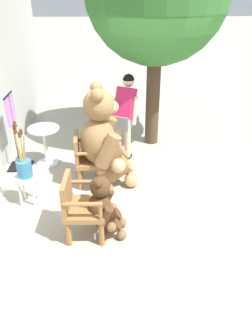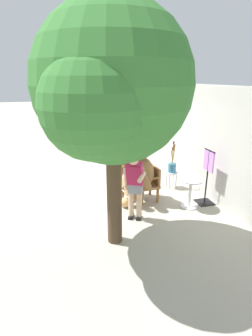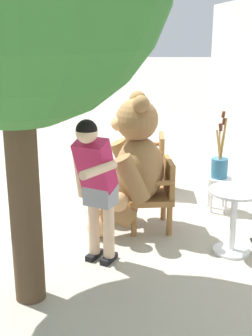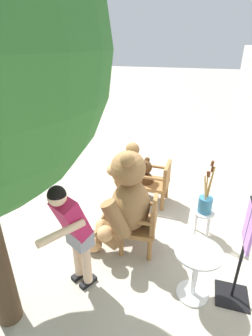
{
  "view_description": "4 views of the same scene",
  "coord_description": "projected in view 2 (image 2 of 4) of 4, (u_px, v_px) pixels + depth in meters",
  "views": [
    {
      "loc": [
        -4.1,
        0.28,
        2.98
      ],
      "look_at": [
        -0.07,
        0.14,
        0.66
      ],
      "focal_mm": 35.0,
      "sensor_mm": 36.0,
      "label": 1
    },
    {
      "loc": [
        6.43,
        -1.34,
        2.97
      ],
      "look_at": [
        0.32,
        0.24,
        0.78
      ],
      "focal_mm": 28.0,
      "sensor_mm": 36.0,
      "label": 2
    },
    {
      "loc": [
        5.95,
        0.42,
        2.4
      ],
      "look_at": [
        0.29,
        0.4,
        0.65
      ],
      "focal_mm": 50.0,
      "sensor_mm": 36.0,
      "label": 3
    },
    {
      "loc": [
        3.75,
        1.4,
        2.91
      ],
      "look_at": [
        -0.17,
        0.25,
        0.93
      ],
      "focal_mm": 28.0,
      "sensor_mm": 36.0,
      "label": 4
    }
  ],
  "objects": [
    {
      "name": "teddy_bear_small",
      "position": [
        125.0,
        168.0,
        7.74
      ],
      "size": [
        0.54,
        0.52,
        0.91
      ],
      "color": "#4C3019",
      "rests_on": "ground"
    },
    {
      "name": "teddy_bear_large",
      "position": [
        139.0,
        171.0,
        6.4
      ],
      "size": [
        1.0,
        0.97,
        1.65
      ],
      "color": "olive",
      "rests_on": "ground"
    },
    {
      "name": "patio_tree",
      "position": [
        110.0,
        89.0,
        4.01
      ],
      "size": [
        2.67,
        2.54,
        4.13
      ],
      "color": "#473523",
      "rests_on": "ground"
    },
    {
      "name": "clothing_display_stand",
      "position": [
        207.0,
        176.0,
        6.32
      ],
      "size": [
        0.44,
        0.4,
        1.36
      ],
      "color": "black",
      "rests_on": "ground"
    },
    {
      "name": "wooden_chair_left",
      "position": [
        134.0,
        166.0,
        7.8
      ],
      "size": [
        0.58,
        0.54,
        0.86
      ],
      "color": "olive",
      "rests_on": "ground"
    },
    {
      "name": "brush_bucket",
      "position": [
        172.0,
        166.0,
        7.26
      ],
      "size": [
        0.22,
        0.22,
        0.88
      ],
      "color": "teal",
      "rests_on": "white_stool"
    },
    {
      "name": "round_side_table",
      "position": [
        190.0,
        190.0,
        6.2
      ],
      "size": [
        0.56,
        0.56,
        0.72
      ],
      "color": "silver",
      "rests_on": "ground"
    },
    {
      "name": "person_visitor",
      "position": [
        135.0,
        181.0,
        5.46
      ],
      "size": [
        0.83,
        0.47,
        1.55
      ],
      "color": "black",
      "rests_on": "ground"
    },
    {
      "name": "ground_plane",
      "position": [
        115.0,
        192.0,
        7.17
      ],
      "size": [
        60.0,
        60.0,
        0.0
      ],
      "primitive_type": "plane",
      "color": "#A8A091"
    },
    {
      "name": "back_wall",
      "position": [
        198.0,
        137.0,
        7.28
      ],
      "size": [
        10.0,
        0.16,
        2.8
      ],
      "primitive_type": "cube",
      "color": "beige",
      "rests_on": "ground"
    },
    {
      "name": "wooden_chair_right",
      "position": [
        149.0,
        183.0,
        6.59
      ],
      "size": [
        0.6,
        0.56,
        0.86
      ],
      "color": "olive",
      "rests_on": "ground"
    },
    {
      "name": "white_stool",
      "position": [
        172.0,
        176.0,
        7.36
      ],
      "size": [
        0.34,
        0.34,
        0.46
      ],
      "color": "silver",
      "rests_on": "ground"
    }
  ]
}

